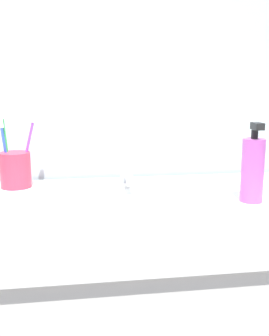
{
  "coord_description": "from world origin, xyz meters",
  "views": [
    {
      "loc": [
        -0.14,
        -0.92,
        1.17
      ],
      "look_at": [
        -0.0,
        -0.01,
        0.98
      ],
      "focal_mm": 44.98,
      "sensor_mm": 36.0,
      "label": 1
    }
  ],
  "objects_px": {
    "faucet": "(125,167)",
    "toothbrush_blue": "(5,148)",
    "toothbrush_purple": "(28,145)",
    "toothbrush_cup": "(15,170)",
    "soap_dispenser": "(253,169)",
    "toothbrush_green": "(6,143)"
  },
  "relations": [
    {
      "from": "toothbrush_cup",
      "to": "toothbrush_blue",
      "type": "relative_size",
      "value": 0.53
    },
    {
      "from": "toothbrush_purple",
      "to": "soap_dispenser",
      "type": "distance_m",
      "value": 0.58
    },
    {
      "from": "toothbrush_cup",
      "to": "toothbrush_purple",
      "type": "distance_m",
      "value": 0.08
    },
    {
      "from": "toothbrush_purple",
      "to": "toothbrush_blue",
      "type": "height_order",
      "value": "toothbrush_purple"
    },
    {
      "from": "toothbrush_cup",
      "to": "toothbrush_purple",
      "type": "relative_size",
      "value": 0.49
    },
    {
      "from": "faucet",
      "to": "toothbrush_purple",
      "type": "relative_size",
      "value": 0.81
    },
    {
      "from": "toothbrush_cup",
      "to": "soap_dispenser",
      "type": "height_order",
      "value": "soap_dispenser"
    },
    {
      "from": "toothbrush_cup",
      "to": "toothbrush_green",
      "type": "height_order",
      "value": "toothbrush_green"
    },
    {
      "from": "faucet",
      "to": "soap_dispenser",
      "type": "bearing_deg",
      "value": -31.72
    },
    {
      "from": "faucet",
      "to": "toothbrush_blue",
      "type": "xyz_separation_m",
      "value": [
        -0.31,
        0.05,
        0.05
      ]
    },
    {
      "from": "toothbrush_cup",
      "to": "soap_dispenser",
      "type": "relative_size",
      "value": 0.5
    },
    {
      "from": "toothbrush_cup",
      "to": "faucet",
      "type": "bearing_deg",
      "value": -9.88
    },
    {
      "from": "toothbrush_green",
      "to": "toothbrush_blue",
      "type": "bearing_deg",
      "value": -107.33
    },
    {
      "from": "faucet",
      "to": "toothbrush_green",
      "type": "xyz_separation_m",
      "value": [
        -0.31,
        0.06,
        0.06
      ]
    },
    {
      "from": "faucet",
      "to": "toothbrush_purple",
      "type": "bearing_deg",
      "value": 166.88
    },
    {
      "from": "faucet",
      "to": "toothbrush_purple",
      "type": "xyz_separation_m",
      "value": [
        -0.25,
        0.06,
        0.06
      ]
    },
    {
      "from": "faucet",
      "to": "toothbrush_blue",
      "type": "relative_size",
      "value": 0.87
    },
    {
      "from": "soap_dispenser",
      "to": "faucet",
      "type": "bearing_deg",
      "value": 148.28
    },
    {
      "from": "toothbrush_cup",
      "to": "toothbrush_blue",
      "type": "xyz_separation_m",
      "value": [
        -0.02,
        0.0,
        0.06
      ]
    },
    {
      "from": "toothbrush_green",
      "to": "soap_dispenser",
      "type": "distance_m",
      "value": 0.63
    },
    {
      "from": "soap_dispenser",
      "to": "toothbrush_purple",
      "type": "bearing_deg",
      "value": 156.47
    },
    {
      "from": "toothbrush_green",
      "to": "soap_dispenser",
      "type": "height_order",
      "value": "toothbrush_green"
    }
  ]
}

